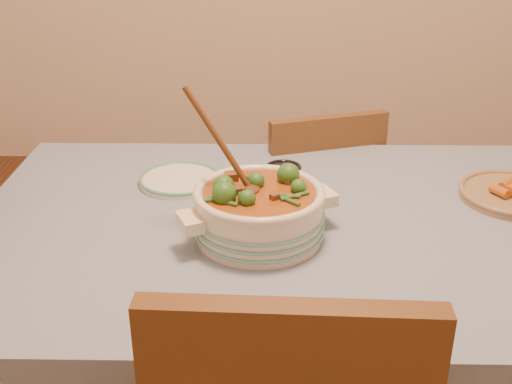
# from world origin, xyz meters

# --- Properties ---
(dining_table) EXTENTS (1.68, 1.08, 0.76)m
(dining_table) POSITION_xyz_m (0.00, 0.00, 0.66)
(dining_table) COLOR brown
(dining_table) RESTS_ON floor
(stew_casserole) EXTENTS (0.40, 0.40, 0.37)m
(stew_casserole) POSITION_xyz_m (-0.10, -0.08, 0.84)
(stew_casserole) COLOR beige
(stew_casserole) RESTS_ON dining_table
(white_plate) EXTENTS (0.29, 0.29, 0.02)m
(white_plate) POSITION_xyz_m (-0.33, 0.23, 0.77)
(white_plate) COLOR silver
(white_plate) RESTS_ON dining_table
(condiment_bowl) EXTENTS (0.12, 0.12, 0.06)m
(condiment_bowl) POSITION_xyz_m (-0.03, 0.23, 0.79)
(condiment_bowl) COLOR black
(condiment_bowl) RESTS_ON dining_table
(chair_far) EXTENTS (0.51, 0.51, 0.86)m
(chair_far) POSITION_xyz_m (0.09, 0.61, 0.49)
(chair_far) COLOR brown
(chair_far) RESTS_ON floor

